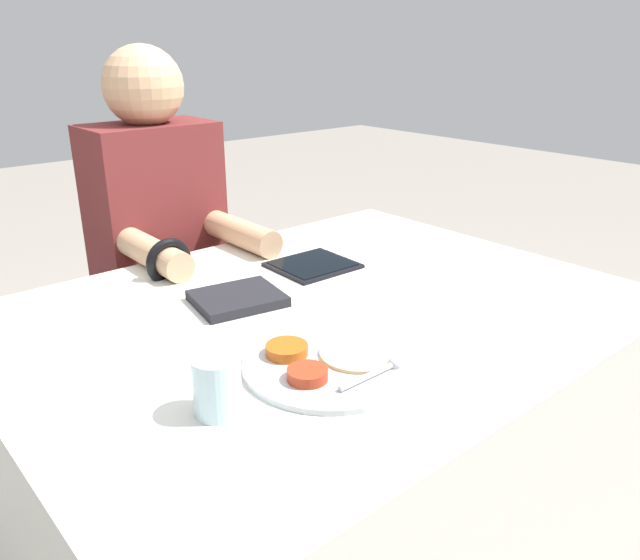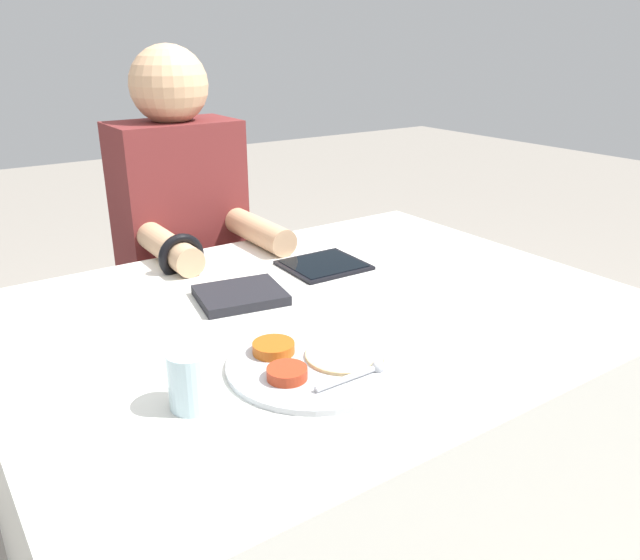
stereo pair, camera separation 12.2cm
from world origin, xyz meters
The scene contains 6 objects.
dining_table centered at (0.00, 0.00, 0.37)m, with size 1.23×0.95×0.74m.
thali_tray centered at (-0.15, -0.19, 0.74)m, with size 0.29×0.29×0.03m.
red_notebook centered at (-0.12, 0.13, 0.74)m, with size 0.19×0.17×0.02m.
tablet_device centered at (0.14, 0.19, 0.74)m, with size 0.18×0.17×0.01m.
person_diner centered at (-0.02, 0.64, 0.59)m, with size 0.34×0.46×1.23m.
drinking_glass centered at (-0.36, -0.19, 0.78)m, with size 0.07×0.07×0.09m.
Camera 1 is at (-0.75, -0.86, 1.24)m, focal length 35.00 mm.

